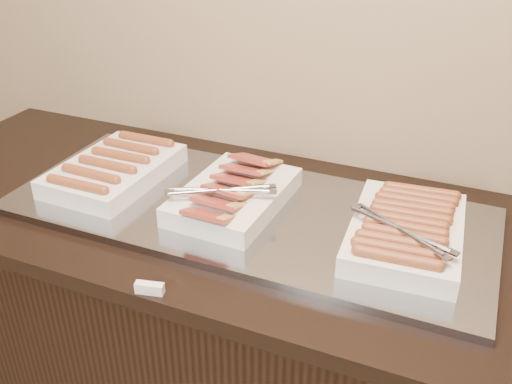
{
  "coord_description": "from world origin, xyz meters",
  "views": [
    {
      "loc": [
        0.51,
        1.01,
        1.65
      ],
      "look_at": [
        0.03,
        2.13,
        0.97
      ],
      "focal_mm": 40.0,
      "sensor_mm": 36.0,
      "label": 1
    }
  ],
  "objects_px": {
    "counter": "(245,345)",
    "dish_right": "(406,230)",
    "warming_tray": "(246,211)",
    "dish_center": "(233,194)",
    "dish_left": "(115,169)"
  },
  "relations": [
    {
      "from": "warming_tray",
      "to": "dish_center",
      "type": "distance_m",
      "value": 0.05
    },
    {
      "from": "warming_tray",
      "to": "dish_right",
      "type": "bearing_deg",
      "value": -0.54
    },
    {
      "from": "dish_center",
      "to": "dish_right",
      "type": "relative_size",
      "value": 0.98
    },
    {
      "from": "counter",
      "to": "dish_center",
      "type": "height_order",
      "value": "dish_center"
    },
    {
      "from": "counter",
      "to": "warming_tray",
      "type": "xyz_separation_m",
      "value": [
        0.01,
        0.0,
        0.46
      ]
    },
    {
      "from": "counter",
      "to": "dish_right",
      "type": "relative_size",
      "value": 5.49
    },
    {
      "from": "dish_center",
      "to": "dish_right",
      "type": "xyz_separation_m",
      "value": [
        0.43,
        0.0,
        0.0
      ]
    },
    {
      "from": "dish_right",
      "to": "dish_center",
      "type": "bearing_deg",
      "value": 176.49
    },
    {
      "from": "counter",
      "to": "dish_left",
      "type": "height_order",
      "value": "dish_left"
    },
    {
      "from": "counter",
      "to": "warming_tray",
      "type": "distance_m",
      "value": 0.46
    },
    {
      "from": "counter",
      "to": "dish_right",
      "type": "bearing_deg",
      "value": -0.53
    },
    {
      "from": "dish_left",
      "to": "dish_center",
      "type": "distance_m",
      "value": 0.36
    },
    {
      "from": "dish_left",
      "to": "dish_center",
      "type": "height_order",
      "value": "dish_center"
    },
    {
      "from": "counter",
      "to": "dish_left",
      "type": "relative_size",
      "value": 5.58
    },
    {
      "from": "counter",
      "to": "dish_right",
      "type": "distance_m",
      "value": 0.64
    }
  ]
}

